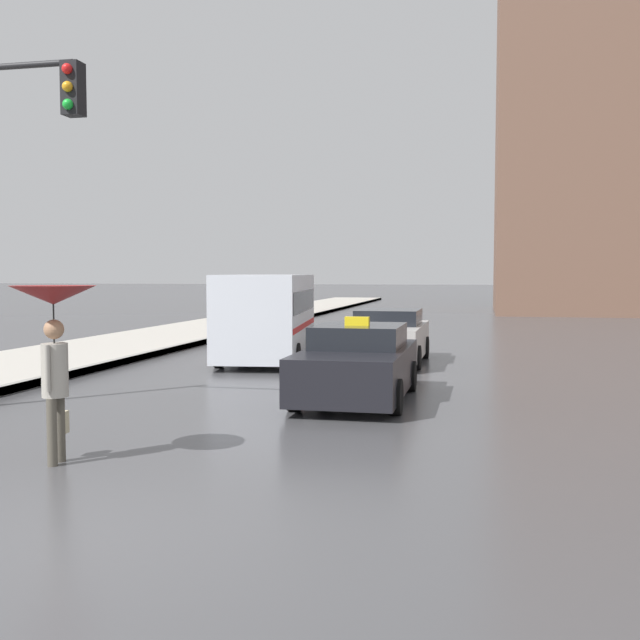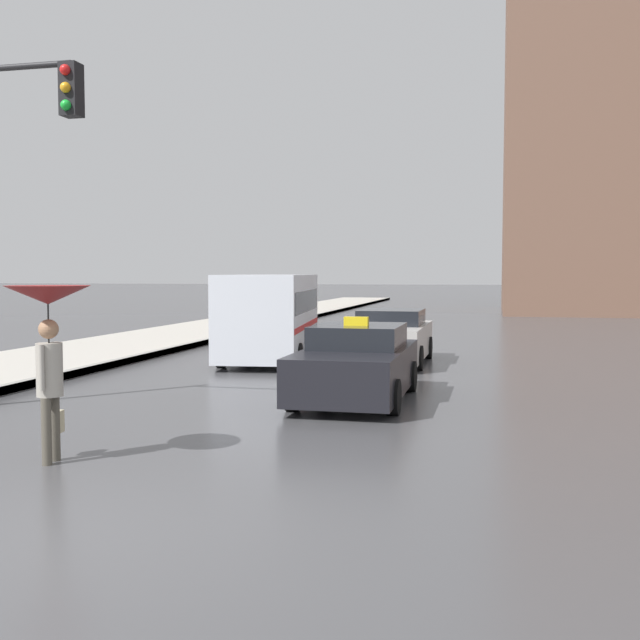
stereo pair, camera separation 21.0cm
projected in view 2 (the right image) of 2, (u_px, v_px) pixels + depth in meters
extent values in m
plane|color=#424244|center=(43.00, 543.00, 6.43)|extent=(300.00, 300.00, 0.00)
cube|color=black|center=(356.00, 370.00, 13.63)|extent=(1.80, 4.11, 0.79)
cube|color=black|center=(358.00, 336.00, 13.79)|extent=(1.58, 1.85, 0.41)
cylinder|color=black|center=(393.00, 397.00, 12.22)|extent=(0.20, 0.60, 0.60)
cylinder|color=black|center=(293.00, 393.00, 12.61)|extent=(0.20, 0.60, 0.60)
cylinder|color=black|center=(411.00, 376.00, 14.69)|extent=(0.20, 0.60, 0.60)
cylinder|color=black|center=(326.00, 374.00, 15.08)|extent=(0.20, 0.60, 0.60)
cube|color=yellow|center=(356.00, 321.00, 13.58)|extent=(0.44, 0.16, 0.16)
cube|color=#B7B2AD|center=(390.00, 341.00, 19.30)|extent=(1.80, 4.17, 0.82)
cube|color=black|center=(392.00, 317.00, 19.46)|extent=(1.58, 1.88, 0.39)
cylinder|color=black|center=(418.00, 358.00, 17.87)|extent=(0.20, 0.60, 0.60)
cylinder|color=black|center=(348.00, 356.00, 18.26)|extent=(0.20, 0.60, 0.60)
cylinder|color=black|center=(428.00, 348.00, 20.38)|extent=(0.20, 0.60, 0.60)
cylinder|color=black|center=(366.00, 346.00, 20.77)|extent=(0.20, 0.60, 0.60)
cube|color=silver|center=(270.00, 315.00, 19.76)|extent=(2.61, 5.24, 2.12)
cube|color=black|center=(269.00, 301.00, 19.73)|extent=(2.58, 4.84, 0.55)
cube|color=red|center=(270.00, 325.00, 19.77)|extent=(2.61, 5.04, 0.14)
cylinder|color=black|center=(298.00, 356.00, 18.22)|extent=(0.28, 0.65, 0.63)
cylinder|color=black|center=(221.00, 355.00, 18.42)|extent=(0.28, 0.65, 0.63)
cylinder|color=black|center=(312.00, 344.00, 21.21)|extent=(0.28, 0.65, 0.63)
cylinder|color=black|center=(246.00, 343.00, 21.41)|extent=(0.28, 0.65, 0.63)
cylinder|color=#4C473D|center=(46.00, 431.00, 9.03)|extent=(0.13, 0.13, 0.82)
cylinder|color=#4C473D|center=(55.00, 428.00, 9.25)|extent=(0.13, 0.13, 0.82)
cylinder|color=gray|center=(49.00, 370.00, 9.09)|extent=(0.35, 0.35, 0.65)
sphere|color=#997051|center=(49.00, 329.00, 9.06)|extent=(0.24, 0.24, 0.24)
cylinder|color=gray|center=(41.00, 368.00, 8.89)|extent=(0.08, 0.08, 0.55)
cylinder|color=gray|center=(57.00, 364.00, 9.28)|extent=(0.08, 0.08, 0.55)
cone|color=maroon|center=(48.00, 295.00, 9.04)|extent=(1.01, 1.01, 0.23)
cylinder|color=black|center=(48.00, 323.00, 9.06)|extent=(0.02, 0.02, 0.68)
cube|color=#BFB28C|center=(58.00, 422.00, 9.42)|extent=(0.12, 0.19, 0.28)
cube|color=black|center=(71.00, 90.00, 11.34)|extent=(0.28, 0.28, 0.80)
sphere|color=red|center=(65.00, 70.00, 11.17)|extent=(0.16, 0.16, 0.16)
sphere|color=orange|center=(65.00, 87.00, 11.18)|extent=(0.16, 0.16, 0.16)
sphere|color=green|center=(66.00, 105.00, 11.20)|extent=(0.16, 0.16, 0.16)
cube|color=brown|center=(635.00, 76.00, 43.67)|extent=(14.76, 12.35, 27.73)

